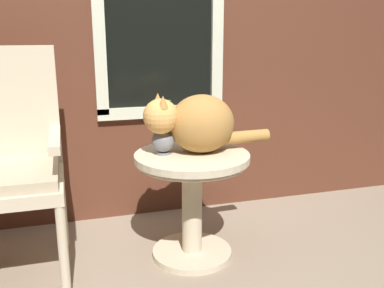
{
  "coord_description": "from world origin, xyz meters",
  "views": [
    {
      "loc": [
        -0.41,
        -1.86,
        1.16
      ],
      "look_at": [
        0.19,
        0.14,
        0.61
      ],
      "focal_mm": 40.51,
      "sensor_mm": 36.0,
      "label": 1
    }
  ],
  "objects_px": {
    "wicker_side_table": "(192,185)",
    "pewter_vase_with_ivy": "(163,137)",
    "cat": "(197,123)",
    "wicker_chair": "(2,156)"
  },
  "relations": [
    {
      "from": "wicker_side_table",
      "to": "pewter_vase_with_ivy",
      "type": "relative_size",
      "value": 2.12
    },
    {
      "from": "cat",
      "to": "pewter_vase_with_ivy",
      "type": "height_order",
      "value": "cat"
    },
    {
      "from": "wicker_side_table",
      "to": "cat",
      "type": "height_order",
      "value": "cat"
    },
    {
      "from": "wicker_side_table",
      "to": "pewter_vase_with_ivy",
      "type": "bearing_deg",
      "value": 167.05
    },
    {
      "from": "wicker_side_table",
      "to": "cat",
      "type": "distance_m",
      "value": 0.32
    },
    {
      "from": "wicker_side_table",
      "to": "pewter_vase_with_ivy",
      "type": "xyz_separation_m",
      "value": [
        -0.14,
        0.03,
        0.25
      ]
    },
    {
      "from": "cat",
      "to": "pewter_vase_with_ivy",
      "type": "relative_size",
      "value": 2.45
    },
    {
      "from": "pewter_vase_with_ivy",
      "to": "cat",
      "type": "bearing_deg",
      "value": -4.9
    },
    {
      "from": "wicker_side_table",
      "to": "wicker_chair",
      "type": "distance_m",
      "value": 0.93
    },
    {
      "from": "wicker_side_table",
      "to": "pewter_vase_with_ivy",
      "type": "height_order",
      "value": "pewter_vase_with_ivy"
    }
  ]
}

